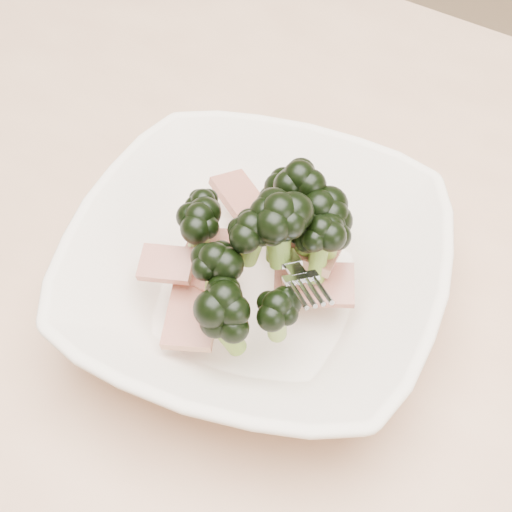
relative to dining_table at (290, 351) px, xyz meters
name	(u,v)px	position (x,y,z in m)	size (l,w,h in m)	color
dining_table	(290,351)	(0.00, 0.00, 0.00)	(1.20, 0.80, 0.75)	tan
broccoli_dish	(259,266)	(-0.02, -0.03, 0.14)	(0.32, 0.32, 0.12)	#F1DFCC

